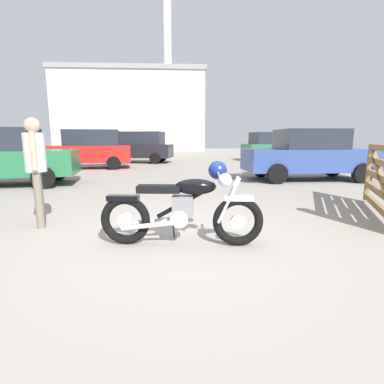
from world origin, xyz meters
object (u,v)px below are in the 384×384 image
at_px(vintage_motorcycle, 186,207).
at_px(white_estate_far, 90,149).
at_px(dark_sedan_left, 309,155).
at_px(bystander, 36,161).
at_px(red_hatchback_near, 140,147).
at_px(silver_sedan_mid, 273,146).

relative_size(vintage_motorcycle, white_estate_far, 0.51).
bearing_deg(dark_sedan_left, vintage_motorcycle, 53.35).
height_order(bystander, red_hatchback_near, red_hatchback_near).
distance_m(dark_sedan_left, silver_sedan_mid, 8.89).
bearing_deg(white_estate_far, silver_sedan_mid, -164.13).
relative_size(vintage_motorcycle, silver_sedan_mid, 0.50).
relative_size(dark_sedan_left, white_estate_far, 1.03).
bearing_deg(white_estate_far, dark_sedan_left, 145.30).
distance_m(white_estate_far, silver_sedan_mid, 11.05).
xyz_separation_m(vintage_motorcycle, dark_sedan_left, (4.28, 5.90, 0.34)).
height_order(red_hatchback_near, silver_sedan_mid, same).
bearing_deg(silver_sedan_mid, vintage_motorcycle, -122.75).
bearing_deg(silver_sedan_mid, dark_sedan_left, -111.53).
xyz_separation_m(bystander, dark_sedan_left, (6.51, 5.02, -0.18)).
bearing_deg(bystander, red_hatchback_near, 69.50).
xyz_separation_m(vintage_motorcycle, bystander, (-2.23, 0.88, 0.53)).
xyz_separation_m(vintage_motorcycle, silver_sedan_mid, (5.97, 14.62, 0.43)).
bearing_deg(white_estate_far, vintage_motorcycle, 104.61).
height_order(red_hatchback_near, white_estate_far, same).
relative_size(vintage_motorcycle, bystander, 1.25).
height_order(bystander, silver_sedan_mid, silver_sedan_mid).
xyz_separation_m(red_hatchback_near, silver_sedan_mid, (8.26, 1.01, 0.00)).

